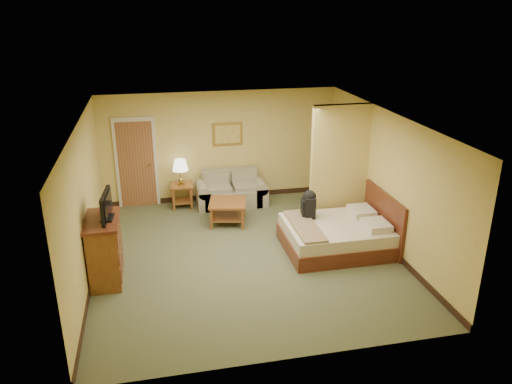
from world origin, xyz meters
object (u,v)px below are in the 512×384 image
object	(u,v)px
coffee_table	(228,208)
dresser	(105,250)
loveseat	(231,194)
bed	(339,235)

from	to	relation	value
coffee_table	dresser	size ratio (longest dim) A/B	0.81
loveseat	bed	distance (m)	3.14
loveseat	coffee_table	size ratio (longest dim) A/B	1.77
coffee_table	bed	world-z (taller)	bed
loveseat	coffee_table	bearing A→B (deg)	-103.54
coffee_table	loveseat	bearing A→B (deg)	76.46
coffee_table	dresser	xyz separation A→B (m)	(-2.39, -1.90, 0.22)
dresser	bed	xyz separation A→B (m)	(4.30, 0.27, -0.28)
loveseat	dresser	size ratio (longest dim) A/B	1.43
coffee_table	bed	xyz separation A→B (m)	(1.90, -1.63, -0.06)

